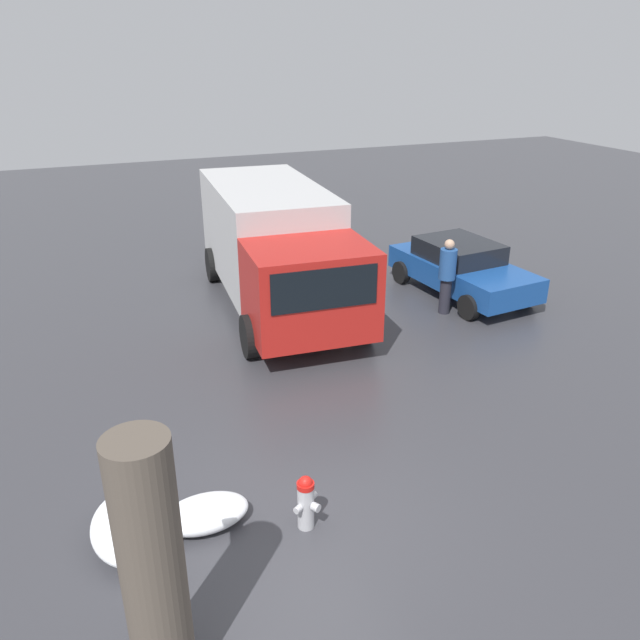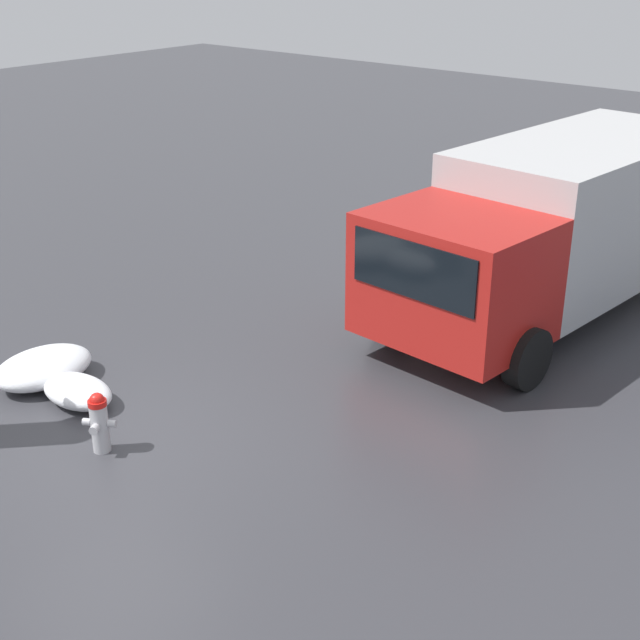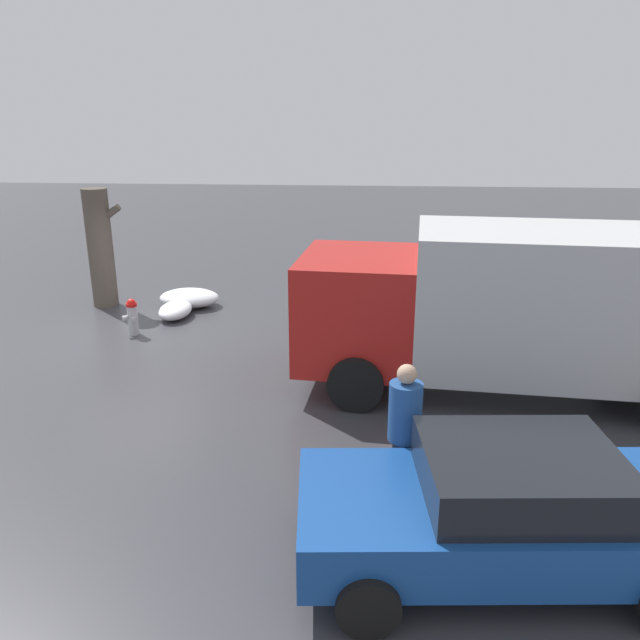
% 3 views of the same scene
% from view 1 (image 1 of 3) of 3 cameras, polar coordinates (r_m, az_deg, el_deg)
% --- Properties ---
extents(ground_plane, '(60.00, 60.00, 0.00)m').
position_cam_1_polar(ground_plane, '(8.72, -1.29, -18.30)').
color(ground_plane, '#38383D').
extents(fire_hydrant, '(0.36, 0.41, 0.80)m').
position_cam_1_polar(fire_hydrant, '(8.45, -1.29, -16.25)').
color(fire_hydrant, '#B7B7BC').
rests_on(fire_hydrant, ground_plane).
extents(tree_trunk, '(0.91, 0.60, 2.87)m').
position_cam_1_polar(tree_trunk, '(6.35, -15.05, -21.10)').
color(tree_trunk, brown).
rests_on(tree_trunk, ground_plane).
extents(delivery_truck, '(7.32, 3.19, 2.77)m').
position_cam_1_polar(delivery_truck, '(15.02, -4.10, 6.99)').
color(delivery_truck, red).
rests_on(delivery_truck, ground_plane).
extents(pedestrian, '(0.39, 0.39, 1.81)m').
position_cam_1_polar(pedestrian, '(14.86, 11.54, 4.18)').
color(pedestrian, '#23232D').
rests_on(pedestrian, ground_plane).
extents(parked_car, '(4.18, 2.28, 1.35)m').
position_cam_1_polar(parked_car, '(16.26, 12.79, 4.73)').
color(parked_car, '#194793').
rests_on(parked_car, ground_plane).
extents(snow_pile_by_hydrant, '(1.46, 1.07, 0.44)m').
position_cam_1_polar(snow_pile_by_hydrant, '(8.73, -16.66, -17.57)').
color(snow_pile_by_hydrant, white).
rests_on(snow_pile_by_hydrant, ground_plane).
extents(snow_pile_curbside, '(0.72, 1.17, 0.36)m').
position_cam_1_polar(snow_pile_curbside, '(8.76, -10.46, -17.00)').
color(snow_pile_curbside, white).
rests_on(snow_pile_curbside, ground_plane).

